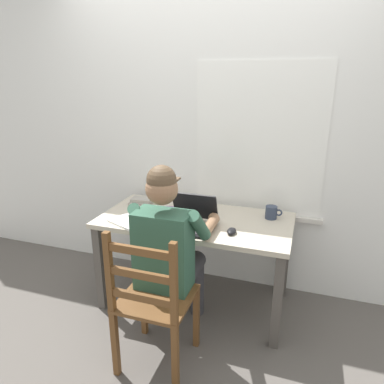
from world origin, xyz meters
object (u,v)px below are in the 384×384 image
object	(u,v)px
seated_person	(170,247)
computer_mouse	(232,231)
coffee_mug_dark	(272,212)
laptop	(191,220)
book_stack_main	(141,202)
landscape_photo_print	(173,208)
wooden_chair	(153,302)
coffee_mug_white	(190,206)
desk	(195,230)

from	to	relation	value
seated_person	computer_mouse	size ratio (longest dim) A/B	12.46
computer_mouse	coffee_mug_dark	xyz separation A→B (m)	(0.22, 0.35, 0.03)
laptop	book_stack_main	xyz separation A→B (m)	(-0.53, 0.28, -0.02)
coffee_mug_dark	landscape_photo_print	distance (m)	0.77
wooden_chair	computer_mouse	xyz separation A→B (m)	(0.34, 0.53, 0.27)
landscape_photo_print	coffee_mug_white	bearing A→B (deg)	-22.45
coffee_mug_white	book_stack_main	world-z (taller)	coffee_mug_white
desk	wooden_chair	size ratio (longest dim) A/B	1.50
computer_mouse	coffee_mug_dark	distance (m)	0.42
computer_mouse	coffee_mug_white	world-z (taller)	coffee_mug_white
desk	coffee_mug_dark	distance (m)	0.58
desk	laptop	xyz separation A→B (m)	(0.02, -0.15, 0.15)
seated_person	laptop	world-z (taller)	seated_person
seated_person	coffee_mug_dark	size ratio (longest dim) A/B	10.05
desk	coffee_mug_dark	bearing A→B (deg)	18.29
book_stack_main	landscape_photo_print	world-z (taller)	book_stack_main
computer_mouse	laptop	bearing A→B (deg)	175.45
coffee_mug_white	desk	bearing A→B (deg)	-53.92
desk	computer_mouse	world-z (taller)	computer_mouse
laptop	book_stack_main	distance (m)	0.60
laptop	coffee_mug_dark	bearing A→B (deg)	32.43
landscape_photo_print	book_stack_main	bearing A→B (deg)	169.51
computer_mouse	book_stack_main	distance (m)	0.88
book_stack_main	landscape_photo_print	distance (m)	0.28
desk	landscape_photo_print	xyz separation A→B (m)	(-0.23, 0.13, 0.10)
laptop	landscape_photo_print	xyz separation A→B (m)	(-0.25, 0.29, -0.05)
desk	computer_mouse	distance (m)	0.38
book_stack_main	landscape_photo_print	size ratio (longest dim) A/B	1.41
seated_person	coffee_mug_white	size ratio (longest dim) A/B	11.07
seated_person	desk	bearing A→B (deg)	86.22
coffee_mug_dark	landscape_photo_print	world-z (taller)	coffee_mug_dark
seated_person	coffee_mug_white	bearing A→B (deg)	94.86
coffee_mug_dark	desk	bearing A→B (deg)	-161.71
book_stack_main	landscape_photo_print	bearing A→B (deg)	0.51
coffee_mug_dark	computer_mouse	bearing A→B (deg)	-122.09
computer_mouse	book_stack_main	xyz separation A→B (m)	(-0.82, 0.31, 0.01)
desk	coffee_mug_dark	world-z (taller)	coffee_mug_dark
desk	coffee_mug_white	world-z (taller)	coffee_mug_white
wooden_chair	seated_person	bearing A→B (deg)	90.00
wooden_chair	book_stack_main	size ratio (longest dim) A/B	5.13
wooden_chair	coffee_mug_white	world-z (taller)	wooden_chair
wooden_chair	computer_mouse	world-z (taller)	wooden_chair
laptop	landscape_photo_print	size ratio (longest dim) A/B	2.54
desk	book_stack_main	bearing A→B (deg)	165.59
landscape_photo_print	laptop	bearing A→B (deg)	-59.73
book_stack_main	coffee_mug_dark	bearing A→B (deg)	2.53
coffee_mug_dark	book_stack_main	xyz separation A→B (m)	(-1.04, -0.05, -0.02)
coffee_mug_white	landscape_photo_print	size ratio (longest dim) A/B	0.87
wooden_chair	landscape_photo_print	size ratio (longest dim) A/B	7.24
book_stack_main	desk	bearing A→B (deg)	-14.41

